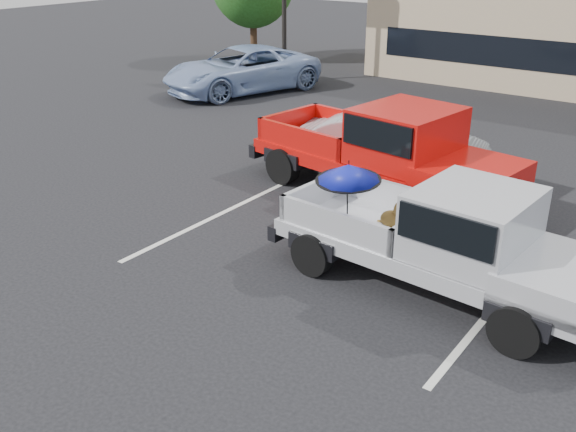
% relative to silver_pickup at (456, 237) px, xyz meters
% --- Properties ---
extents(ground, '(90.00, 90.00, 0.00)m').
position_rel_silver_pickup_xyz_m(ground, '(-2.26, -1.96, -1.05)').
color(ground, black).
rests_on(ground, ground).
extents(stripe_left, '(0.12, 5.00, 0.01)m').
position_rel_silver_pickup_xyz_m(stripe_left, '(-5.26, 0.04, -1.05)').
color(stripe_left, silver).
rests_on(stripe_left, ground).
extents(stripe_right, '(0.12, 5.00, 0.01)m').
position_rel_silver_pickup_xyz_m(stripe_right, '(0.74, 0.04, -1.05)').
color(stripe_right, silver).
rests_on(stripe_right, ground).
extents(silver_pickup, '(5.81, 2.42, 2.06)m').
position_rel_silver_pickup_xyz_m(silver_pickup, '(0.00, 0.00, 0.00)').
color(silver_pickup, black).
rests_on(silver_pickup, ground).
extents(red_pickup, '(6.62, 3.06, 2.10)m').
position_rel_silver_pickup_xyz_m(red_pickup, '(-2.69, 3.22, 0.10)').
color(red_pickup, black).
rests_on(red_pickup, ground).
extents(silver_sedan, '(4.89, 2.70, 1.53)m').
position_rel_silver_pickup_xyz_m(silver_sedan, '(-3.48, 4.54, -0.29)').
color(silver_sedan, '#A6A9AD').
rests_on(silver_sedan, ground).
extents(blue_suv, '(4.45, 6.52, 1.66)m').
position_rel_silver_pickup_xyz_m(blue_suv, '(-12.37, 9.49, -0.22)').
color(blue_suv, '#859DC7').
rests_on(blue_suv, ground).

